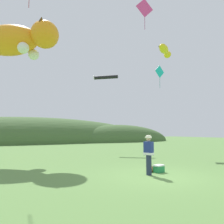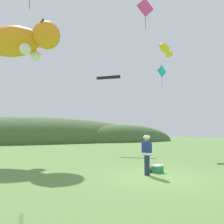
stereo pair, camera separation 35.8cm
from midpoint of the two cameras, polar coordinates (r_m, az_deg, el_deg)
The scene contains 10 objects.
ground_plane at distance 10.03m, azimuth 12.04°, elevation -16.14°, with size 120.00×120.00×0.00m, color #5B8442.
distant_hill_ridge at distance 40.20m, azimuth -14.34°, elevation -7.77°, with size 51.06×12.73×8.89m.
festival_attendant at distance 10.09m, azimuth 10.12°, elevation -10.63°, with size 0.39×0.49×1.77m.
kite_spool at distance 10.88m, azimuth 10.71°, elevation -14.54°, with size 0.15×0.28×0.28m.
picnic_cooler at distance 10.89m, azimuth 12.78°, elevation -14.27°, with size 0.54×0.41×0.36m.
kite_giant_cat at distance 19.95m, azimuth -22.61°, elevation 16.71°, with size 7.59×6.56×2.82m.
kite_fish_windsock at distance 17.23m, azimuth 14.45°, elevation 15.56°, with size 2.05×1.68×0.65m.
kite_tube_streamer at distance 22.91m, azimuth -0.62°, elevation 9.06°, with size 2.15×1.98×0.44m.
kite_diamond_teal at distance 20.28m, azimuth 13.36°, elevation 10.26°, with size 1.15×0.16×2.06m.
kite_diamond_pink at distance 17.21m, azimuth 9.33°, elevation 25.30°, with size 1.38×0.18×2.29m.
Camera 2 is at (-6.04, -7.73, 1.92)m, focal length 35.00 mm.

